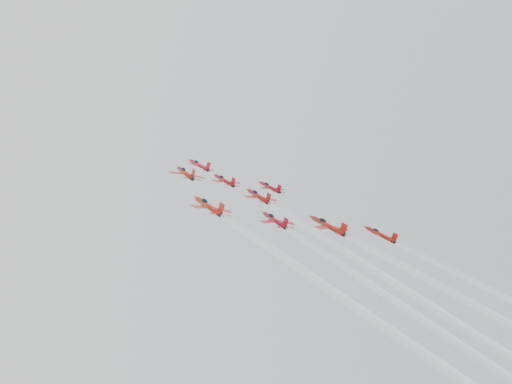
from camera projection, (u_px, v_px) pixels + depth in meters
jet_lead at (199, 165)px, 166.56m from camera, size 9.28×11.98×7.24m
jet_row2_left at (185, 173)px, 146.54m from camera, size 9.86×12.73×7.69m
jet_row2_center at (224, 180)px, 153.64m from camera, size 8.72×11.25×6.80m
jet_row2_right at (270, 187)px, 166.06m from camera, size 8.55×11.03×6.66m
jet_center at (389, 272)px, 108.25m from camera, size 9.70×92.80×51.79m
jet_rear_farleft at (359, 311)px, 80.21m from camera, size 9.52×91.11×50.85m
jet_rear_left at (416, 307)px, 90.59m from camera, size 8.42×80.57×44.96m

